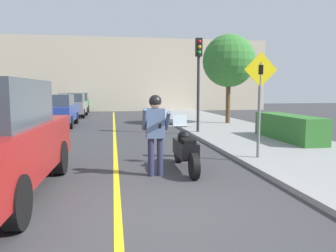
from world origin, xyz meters
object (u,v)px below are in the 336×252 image
(motorcycle, at_px, (185,150))
(parked_car_green, at_px, (79,102))
(person_biker, at_px, (155,126))
(parked_car_grey, at_px, (73,105))
(traffic_light, at_px, (199,68))
(street_tree, at_px, (229,61))
(crossing_sign, at_px, (260,95))
(parked_car_blue, at_px, (57,110))

(motorcycle, distance_m, parked_car_green, 22.96)
(person_biker, distance_m, parked_car_green, 23.25)
(motorcycle, height_order, parked_car_grey, parked_car_grey)
(motorcycle, xyz_separation_m, person_biker, (-0.77, -0.45, 0.62))
(traffic_light, bearing_deg, street_tree, 53.27)
(crossing_sign, relative_size, parked_car_grey, 0.66)
(motorcycle, relative_size, person_biker, 1.27)
(person_biker, distance_m, crossing_sign, 3.12)
(motorcycle, xyz_separation_m, parked_car_green, (-4.67, 22.48, 0.37))
(crossing_sign, xyz_separation_m, parked_car_grey, (-6.64, 16.15, -0.92))
(person_biker, bearing_deg, crossing_sign, 19.00)
(traffic_light, height_order, parked_car_grey, traffic_light)
(traffic_light, bearing_deg, person_biker, -112.37)
(traffic_light, xyz_separation_m, parked_car_blue, (-6.54, 4.32, -2.00))
(traffic_light, relative_size, parked_car_grey, 0.94)
(person_biker, height_order, crossing_sign, crossing_sign)
(street_tree, bearing_deg, crossing_sign, -104.96)
(crossing_sign, bearing_deg, street_tree, 75.04)
(street_tree, relative_size, parked_car_blue, 1.14)
(person_biker, bearing_deg, traffic_light, 67.63)
(street_tree, bearing_deg, motorcycle, -115.24)
(motorcycle, bearing_deg, crossing_sign, 14.52)
(traffic_light, bearing_deg, parked_car_blue, 146.54)
(motorcycle, distance_m, street_tree, 11.02)
(motorcycle, relative_size, parked_car_grey, 0.54)
(street_tree, distance_m, parked_car_green, 16.04)
(parked_car_grey, height_order, parked_car_green, same)
(crossing_sign, bearing_deg, parked_car_green, 107.16)
(parked_car_blue, relative_size, parked_car_grey, 1.00)
(street_tree, bearing_deg, parked_car_green, 125.52)
(street_tree, height_order, parked_car_blue, street_tree)
(motorcycle, bearing_deg, parked_car_green, 101.73)
(motorcycle, height_order, person_biker, person_biker)
(parked_car_green, bearing_deg, motorcycle, -78.27)
(motorcycle, xyz_separation_m, street_tree, (4.53, 9.60, 2.98))
(street_tree, bearing_deg, parked_car_grey, 141.94)
(parked_car_grey, bearing_deg, motorcycle, -74.80)
(parked_car_blue, bearing_deg, street_tree, -5.22)
(street_tree, bearing_deg, traffic_light, -126.73)
(traffic_light, bearing_deg, parked_car_grey, 121.41)
(parked_car_green, bearing_deg, traffic_light, -68.06)
(person_biker, bearing_deg, street_tree, 62.18)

